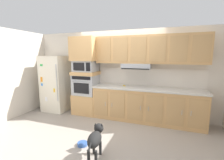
{
  "coord_description": "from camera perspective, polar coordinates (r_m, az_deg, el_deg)",
  "views": [
    {
      "loc": [
        1.31,
        -3.36,
        1.77
      ],
      "look_at": [
        -0.01,
        0.43,
        1.14
      ],
      "focal_mm": 24.74,
      "sensor_mm": 36.0,
      "label": 1
    }
  ],
  "objects": [
    {
      "name": "ground_plane",
      "position": [
        4.02,
        -1.97,
        -17.19
      ],
      "size": [
        9.6,
        9.6,
        0.0
      ],
      "primitive_type": "plane",
      "color": "#9E9389"
    },
    {
      "name": "back_kitchen_wall",
      "position": [
        4.69,
        2.87,
        2.59
      ],
      "size": [
        6.2,
        0.12,
        2.5
      ],
      "primitive_type": "cube",
      "color": "beige",
      "rests_on": "ground"
    },
    {
      "name": "side_panel_left",
      "position": [
        5.34,
        -31.36,
        2.07
      ],
      "size": [
        0.12,
        7.1,
        2.5
      ],
      "primitive_type": "cube",
      "color": "beige",
      "rests_on": "ground"
    },
    {
      "name": "refrigerator",
      "position": [
        5.31,
        -19.95,
        -1.22
      ],
      "size": [
        0.76,
        0.73,
        1.76
      ],
      "color": "silver",
      "rests_on": "ground"
    },
    {
      "name": "oven_base_cabinet",
      "position": [
        4.92,
        -9.37,
        -8.53
      ],
      "size": [
        0.74,
        0.62,
        0.6
      ],
      "primitive_type": "cube",
      "color": "tan",
      "rests_on": "ground"
    },
    {
      "name": "built_in_oven",
      "position": [
        4.77,
        -9.57,
        -1.65
      ],
      "size": [
        0.7,
        0.62,
        0.6
      ],
      "color": "#A8AAAF",
      "rests_on": "oven_base_cabinet"
    },
    {
      "name": "appliance_mid_shelf",
      "position": [
        4.72,
        -9.67,
        2.53
      ],
      "size": [
        0.74,
        0.62,
        0.1
      ],
      "primitive_type": "cube",
      "color": "tan",
      "rests_on": "built_in_oven"
    },
    {
      "name": "microwave",
      "position": [
        4.7,
        -9.75,
        5.06
      ],
      "size": [
        0.64,
        0.54,
        0.32
      ],
      "color": "#A8AAAF",
      "rests_on": "appliance_mid_shelf"
    },
    {
      "name": "appliance_upper_cabinet",
      "position": [
        4.7,
        -9.9,
        11.16
      ],
      "size": [
        0.74,
        0.62,
        0.68
      ],
      "primitive_type": "cube",
      "color": "tan",
      "rests_on": "microwave"
    },
    {
      "name": "lower_cabinet_run",
      "position": [
        4.34,
        12.41,
        -9.1
      ],
      "size": [
        2.89,
        0.63,
        0.88
      ],
      "color": "tan",
      "rests_on": "ground"
    },
    {
      "name": "countertop_slab",
      "position": [
        4.22,
        12.63,
        -3.14
      ],
      "size": [
        2.93,
        0.64,
        0.04
      ],
      "primitive_type": "cube",
      "color": "beige",
      "rests_on": "lower_cabinet_run"
    },
    {
      "name": "backsplash_panel",
      "position": [
        4.46,
        13.19,
        1.0
      ],
      "size": [
        2.93,
        0.02,
        0.5
      ],
      "primitive_type": "cube",
      "color": "silver",
      "rests_on": "countertop_slab"
    },
    {
      "name": "upper_cabinet_with_hood",
      "position": [
        4.26,
        13.04,
        10.51
      ],
      "size": [
        2.89,
        0.48,
        0.88
      ],
      "color": "tan",
      "rests_on": "backsplash_panel"
    },
    {
      "name": "screwdriver",
      "position": [
        4.39,
        4.61,
        -2.04
      ],
      "size": [
        0.17,
        0.17,
        0.03
      ],
      "color": "yellow",
      "rests_on": "countertop_slab"
    },
    {
      "name": "dog",
      "position": [
        2.87,
        -6.1,
        -20.46
      ],
      "size": [
        0.29,
        0.76,
        0.53
      ],
      "rotation": [
        0.0,
        0.0,
        1.74
      ],
      "color": "black",
      "rests_on": "ground"
    },
    {
      "name": "dog_food_bowl",
      "position": [
        3.38,
        -10.86,
        -22.15
      ],
      "size": [
        0.2,
        0.2,
        0.06
      ],
      "color": "#3359A5",
      "rests_on": "ground"
    }
  ]
}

